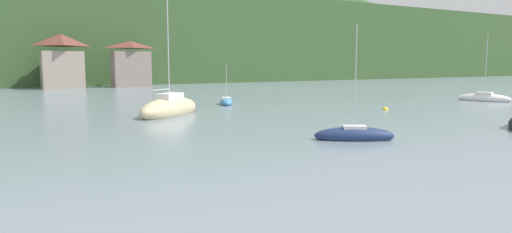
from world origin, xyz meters
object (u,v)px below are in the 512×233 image
object	(u,v)px
shore_building_eastcentral	(131,65)
sailboat_mid_3	(354,135)
sailboat_far_6	(227,102)
sailboat_far_2	(484,98)
sailboat_far_7	(170,109)
shore_building_central	(62,62)
mooring_buoy_mid	(385,110)

from	to	relation	value
shore_building_eastcentral	sailboat_mid_3	bearing A→B (deg)	-93.12
sailboat_far_6	sailboat_far_2	bearing A→B (deg)	92.09
shore_building_eastcentral	sailboat_far_7	world-z (taller)	sailboat_far_7
sailboat_mid_3	sailboat_far_2	bearing A→B (deg)	53.14
shore_building_central	sailboat_mid_3	world-z (taller)	shore_building_central
sailboat_mid_3	mooring_buoy_mid	distance (m)	17.58
sailboat_far_2	mooring_buoy_mid	bearing A→B (deg)	-106.36
shore_building_eastcentral	shore_building_central	bearing A→B (deg)	174.83
sailboat_far_6	mooring_buoy_mid	xyz separation A→B (m)	(10.40, -12.42, -0.24)
shore_building_central	mooring_buoy_mid	size ratio (longest dim) A/B	16.53
shore_building_eastcentral	mooring_buoy_mid	world-z (taller)	shore_building_eastcentral
sailboat_mid_3	sailboat_far_7	world-z (taller)	sailboat_far_7
shore_building_eastcentral	sailboat_mid_3	distance (m)	63.28
sailboat_far_6	mooring_buoy_mid	world-z (taller)	sailboat_far_6
shore_building_eastcentral	sailboat_mid_3	world-z (taller)	shore_building_eastcentral
shore_building_eastcentral	sailboat_mid_3	size ratio (longest dim) A/B	1.22
shore_building_central	sailboat_far_6	size ratio (longest dim) A/B	1.98
shore_building_eastcentral	sailboat_far_7	xyz separation A→B (m)	(-8.57, -46.15, -3.48)
sailboat_far_7	mooring_buoy_mid	world-z (taller)	sailboat_far_7
sailboat_far_6	mooring_buoy_mid	distance (m)	16.21
shore_building_central	mooring_buoy_mid	distance (m)	57.59
sailboat_far_2	sailboat_mid_3	bearing A→B (deg)	-89.32
sailboat_mid_3	sailboat_far_7	size ratio (longest dim) A/B	0.60
sailboat_far_7	mooring_buoy_mid	bearing A→B (deg)	-57.26
sailboat_far_2	sailboat_far_6	world-z (taller)	sailboat_far_2
sailboat_far_6	sailboat_far_7	size ratio (longest dim) A/B	0.41
sailboat_far_7	mooring_buoy_mid	distance (m)	19.79
sailboat_mid_3	sailboat_far_7	bearing A→B (deg)	138.05
sailboat_far_6	sailboat_far_7	bearing A→B (deg)	-28.83
sailboat_far_2	mooring_buoy_mid	distance (m)	17.22
sailboat_far_7	sailboat_far_6	bearing A→B (deg)	-2.33
sailboat_far_6	mooring_buoy_mid	size ratio (longest dim) A/B	8.33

